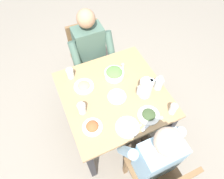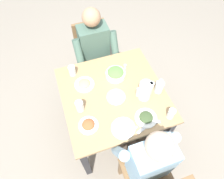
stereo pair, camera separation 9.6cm
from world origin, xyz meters
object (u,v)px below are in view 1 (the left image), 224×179
water_pitcher (145,88)px  oil_carafe (159,84)px  diner_far (150,150)px  plate_rice_curry (92,127)px  water_glass_by_pitcher (173,109)px  plate_yoghurt (127,127)px  water_glass_near_left (82,108)px  plate_fries (84,86)px  water_glass_center (70,73)px  chair_near (88,54)px  plate_beans (117,96)px  salt_shaker (123,66)px  diner_near (93,56)px  salad_bowl (114,73)px  chair_far (160,178)px  plate_dolmas (149,115)px  dining_table (114,99)px

water_pitcher → oil_carafe: size_ratio=1.16×
diner_far → plate_rice_curry: (0.37, -0.36, 0.09)m
water_glass_by_pitcher → oil_carafe: oil_carafe is taller
water_glass_by_pitcher → water_pitcher: bearing=-64.5°
plate_yoghurt → plate_rice_curry: bearing=-24.1°
water_glass_near_left → plate_fries: bearing=-112.3°
water_glass_center → water_pitcher: bearing=139.6°
water_glass_near_left → water_pitcher: bearing=174.2°
chair_near → water_glass_by_pitcher: 1.28m
plate_beans → water_glass_by_pitcher: water_glass_by_pitcher is taller
water_glass_center → salt_shaker: size_ratio=1.93×
chair_near → plate_rice_curry: (0.32, 1.05, 0.24)m
water_glass_center → chair_near: bearing=-125.6°
plate_fries → water_glass_near_left: (0.10, 0.25, 0.04)m
diner_near → salt_shaker: diner_near is taller
salad_bowl → plate_yoghurt: size_ratio=0.96×
chair_near → diner_far: size_ratio=0.75×
water_glass_center → salt_shaker: (-0.52, 0.10, -0.02)m
chair_far → plate_dolmas: (-0.12, -0.46, 0.23)m
diner_near → plate_rice_curry: (0.32, 0.84, 0.09)m
diner_near → plate_fries: 0.49m
plate_rice_curry → water_glass_center: 0.60m
diner_far → plate_dolmas: diner_far is taller
diner_near → water_pitcher: 0.78m
salad_bowl → salt_shaker: bearing=-153.0°
oil_carafe → dining_table: bearing=-15.2°
chair_near → plate_fries: (0.24, 0.62, 0.23)m
diner_far → salt_shaker: size_ratio=21.85×
salad_bowl → water_glass_by_pitcher: 0.65m
diner_near → plate_yoghurt: bearing=87.0°
oil_carafe → salt_shaker: oil_carafe is taller
plate_dolmas → water_glass_near_left: bearing=-28.2°
chair_near → plate_rice_curry: size_ratio=5.14×
diner_near → plate_beans: size_ratio=6.81×
plate_dolmas → plate_yoghurt: size_ratio=0.95×
salad_bowl → water_glass_by_pitcher: water_glass_by_pitcher is taller
dining_table → plate_dolmas: 0.41m
plate_dolmas → diner_near: bearing=-79.8°
dining_table → plate_fries: size_ratio=5.02×
plate_yoghurt → water_glass_center: bearing=-69.6°
salad_bowl → salt_shaker: size_ratio=3.63×
plate_rice_curry → water_glass_by_pitcher: water_glass_by_pitcher is taller
chair_far → plate_dolmas: chair_far is taller
plate_fries → plate_beans: size_ratio=1.11×
plate_fries → water_pitcher: bearing=147.7°
oil_carafe → diner_near: bearing=-60.5°
water_pitcher → salad_bowl: (0.17, -0.31, -0.05)m
salt_shaker → diner_far: bearing=79.5°
water_pitcher → salt_shaker: bearing=-83.6°
dining_table → water_pitcher: bearing=154.1°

